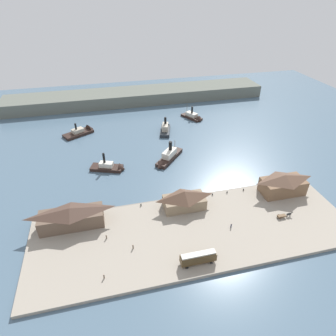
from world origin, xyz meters
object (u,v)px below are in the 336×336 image
ferry_shed_central_terminal (283,184)px  horse_cart (284,215)px  pedestrian_near_cart (106,237)px  ferry_moored_west (111,167)px  ferry_moored_east (194,117)px  ferry_approaching_east (83,131)px  ferry_shed_east_terminal (71,217)px  pedestrian_walking_west (231,226)px  ferry_mid_harbor (168,158)px  ferry_shed_west_terminal (184,199)px  mooring_post_center_east (243,189)px  pedestrian_near_west_shed (133,247)px  mooring_post_east (212,194)px  mooring_post_center_west (141,205)px  mooring_post_west (227,192)px  ferry_departing_north (165,129)px  pedestrian_standing_center (104,276)px  street_tram (198,257)px

ferry_shed_central_terminal → horse_cart: 15.38m
pedestrian_near_cart → ferry_moored_west: (4.49, 43.33, -0.78)m
pedestrian_near_cart → ferry_moored_east: (59.01, 89.34, -0.68)m
ferry_approaching_east → ferry_shed_east_terminal: bearing=-91.8°
pedestrian_walking_west → ferry_mid_harbor: size_ratio=0.09×
pedestrian_walking_west → ferry_mid_harbor: (-10.65, 49.56, -0.23)m
ferry_shed_west_terminal → mooring_post_center_east: bearing=9.0°
pedestrian_near_west_shed → ferry_mid_harbor: size_ratio=0.09×
ferry_shed_central_terminal → mooring_post_east: size_ratio=19.12×
mooring_post_center_west → mooring_post_west: 34.94m
mooring_post_center_west → ferry_approaching_east: size_ratio=0.05×
pedestrian_walking_west → mooring_post_center_west: pedestrian_walking_west is taller
pedestrian_near_west_shed → mooring_post_west: size_ratio=1.96×
ferry_shed_east_terminal → ferry_shed_central_terminal: 80.89m
ferry_shed_west_terminal → ferry_mid_harbor: size_ratio=0.84×
mooring_post_east → ferry_departing_north: bearing=94.2°
pedestrian_standing_center → mooring_post_east: bearing=33.0°
mooring_post_east → ferry_approaching_east: bearing=125.4°
ferry_shed_central_terminal → pedestrian_near_cart: size_ratio=10.17×
ferry_shed_west_terminal → mooring_post_east: 14.07m
ferry_shed_west_terminal → ferry_moored_west: 42.41m
pedestrian_near_cart → pedestrian_near_west_shed: pedestrian_near_west_shed is taller
pedestrian_standing_center → mooring_post_east: pedestrian_standing_center is taller
horse_cart → pedestrian_near_cart: bearing=175.8°
mooring_post_center_west → ferry_moored_west: bearing=107.1°
street_tram → ferry_moored_west: ferry_moored_west is taller
ferry_shed_central_terminal → pedestrian_standing_center: bearing=-161.6°
pedestrian_near_cart → mooring_post_center_west: bearing=44.8°
horse_cart → pedestrian_near_cart: horse_cart is taller
mooring_post_center_east → street_tram: bearing=-134.8°
mooring_post_center_west → ferry_moored_west: 31.13m
pedestrian_standing_center → mooring_post_center_west: 32.47m
ferry_shed_west_terminal → mooring_post_center_east: size_ratio=17.33×
ferry_shed_west_terminal → mooring_post_center_east: ferry_shed_west_terminal is taller
street_tram → pedestrian_walking_west: size_ratio=6.20×
mooring_post_east → street_tram: bearing=-118.5°
ferry_mid_harbor → ferry_moored_east: size_ratio=1.17×
horse_cart → mooring_post_center_east: (-7.16, 17.95, -0.48)m
mooring_post_center_west → pedestrian_near_west_shed: bearing=-105.9°
pedestrian_walking_west → ferry_moored_east: ferry_moored_east is taller
ferry_shed_west_terminal → pedestrian_near_west_shed: 26.51m
pedestrian_near_west_shed → ferry_approaching_east: ferry_approaching_east is taller
ferry_shed_east_terminal → ferry_moored_east: ferry_shed_east_terminal is taller
pedestrian_walking_west → ferry_mid_harbor: 50.69m
pedestrian_standing_center → pedestrian_walking_west: size_ratio=0.92×
ferry_departing_north → ferry_mid_harbor: bearing=-101.3°
ferry_departing_north → ferry_moored_east: bearing=31.6°
ferry_shed_east_terminal → ferry_approaching_east: size_ratio=1.18×
ferry_shed_east_terminal → ferry_moored_west: bearing=65.7°
pedestrian_near_west_shed → ferry_moored_east: ferry_moored_east is taller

